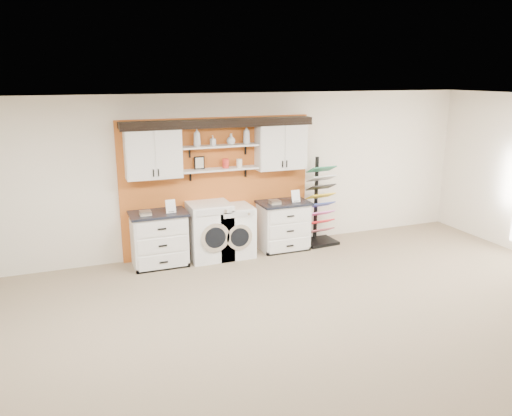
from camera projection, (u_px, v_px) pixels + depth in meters
name	position (u px, v px, depth m)	size (l,w,h in m)	color
floor	(324.00, 364.00, 5.53)	(10.00, 10.00, 0.00)	gray
ceiling	(334.00, 107.00, 4.80)	(10.00, 10.00, 0.00)	white
wall_back	(217.00, 175.00, 8.77)	(10.00, 10.00, 0.00)	white
accent_panel	(218.00, 186.00, 8.79)	(3.40, 0.07, 2.40)	#B95A1F
upper_cabinet_left	(153.00, 153.00, 8.06)	(0.90, 0.35, 0.84)	white
upper_cabinet_right	(281.00, 146.00, 8.85)	(0.90, 0.35, 0.84)	white
shelf_lower	(220.00, 169.00, 8.55)	(1.32, 0.28, 0.03)	white
shelf_upper	(220.00, 146.00, 8.45)	(1.32, 0.28, 0.03)	white
crown_molding	(219.00, 122.00, 8.36)	(3.30, 0.41, 0.13)	black
picture_frame	(199.00, 163.00, 8.44)	(0.18, 0.02, 0.22)	black
canister_red	(226.00, 163.00, 8.56)	(0.11, 0.11, 0.16)	red
canister_cream	(239.00, 163.00, 8.65)	(0.10, 0.10, 0.14)	silver
base_cabinet_left	(159.00, 239.00, 8.29)	(0.94, 0.66, 0.92)	white
base_cabinet_right	(283.00, 225.00, 9.09)	(0.91, 0.66, 0.89)	white
washer	(210.00, 231.00, 8.58)	(0.71, 0.71, 0.99)	white
dryer	(233.00, 231.00, 8.75)	(0.64, 0.71, 0.90)	white
sample_rack	(320.00, 216.00, 9.37)	(0.62, 0.53, 1.63)	black
soap_bottle_a	(197.00, 137.00, 8.27)	(0.12, 0.12, 0.31)	silver
soap_bottle_b	(213.00, 140.00, 8.38)	(0.08, 0.08, 0.17)	silver
soap_bottle_c	(231.00, 139.00, 8.49)	(0.15, 0.15, 0.19)	silver
soap_bottle_d	(246.00, 135.00, 8.57)	(0.12, 0.12, 0.32)	silver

